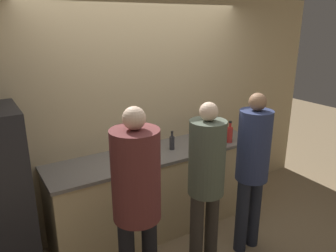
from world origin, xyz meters
The scene contains 11 objects.
ground_plane centered at (0.00, 0.00, 0.00)m, with size 14.00×14.00×0.00m, color #9E8460.
wall_back centered at (0.00, 0.68, 1.30)m, with size 5.20×0.06×2.60m.
counter centered at (0.00, 0.37, 0.48)m, with size 2.44×0.66×0.96m.
person_left centered at (-0.68, -0.49, 1.06)m, with size 0.38×0.38×1.74m.
person_center centered at (0.06, -0.42, 0.98)m, with size 0.33×0.33×1.66m.
person_right centered at (0.61, -0.45, 0.99)m, with size 0.32×0.32×1.69m.
fruit_bowl centered at (0.66, 0.27, 1.01)m, with size 0.26×0.26×0.14m.
utensil_crock centered at (0.78, 0.52, 1.03)m, with size 0.12×0.12×0.31m.
bottle_dark centered at (0.16, 0.33, 1.04)m, with size 0.06×0.06×0.21m.
bottle_red centered at (0.86, 0.16, 1.06)m, with size 0.07×0.07×0.26m.
cup_white centered at (1.04, 0.13, 1.01)m, with size 0.09×0.09×0.10m.
Camera 1 is at (-1.67, -2.53, 2.32)m, focal length 35.00 mm.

